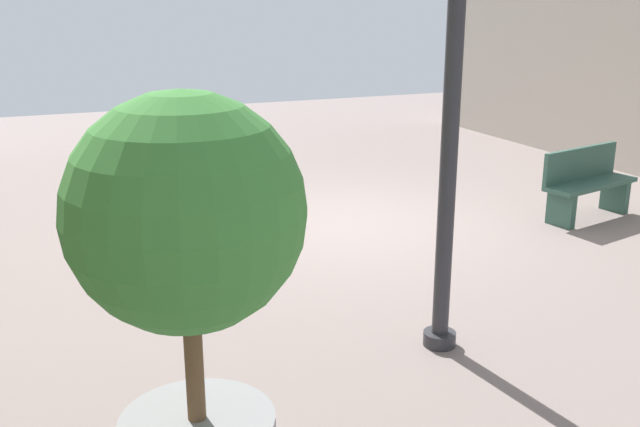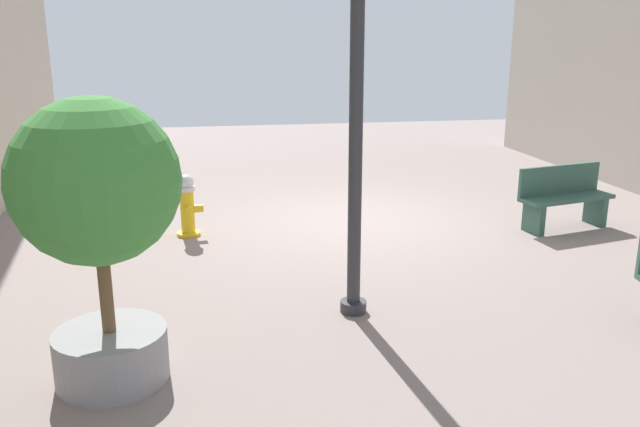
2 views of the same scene
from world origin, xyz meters
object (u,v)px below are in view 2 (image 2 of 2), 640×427
(planter_tree, at_px, (98,208))
(street_lamp, at_px, (357,74))
(fire_hydrant, at_px, (188,205))
(bench_near, at_px, (564,196))

(planter_tree, relative_size, street_lamp, 0.60)
(fire_hydrant, bearing_deg, planter_tree, 81.90)
(bench_near, relative_size, planter_tree, 0.65)
(fire_hydrant, relative_size, bench_near, 0.58)
(fire_hydrant, height_order, bench_near, bench_near)
(bench_near, xyz_separation_m, planter_tree, (6.21, 3.49, 1.03))
(fire_hydrant, bearing_deg, bench_near, 173.82)
(bench_near, height_order, street_lamp, street_lamp)
(street_lamp, bearing_deg, fire_hydrant, -60.43)
(fire_hydrant, height_order, street_lamp, street_lamp)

